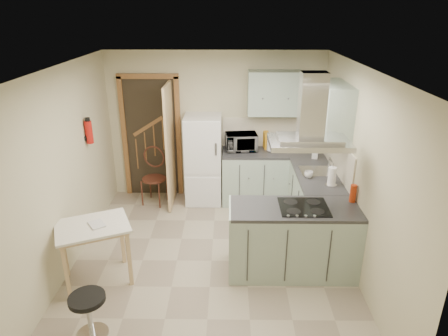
{
  "coord_description": "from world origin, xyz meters",
  "views": [
    {
      "loc": [
        0.22,
        -4.44,
        3.14
      ],
      "look_at": [
        0.16,
        0.45,
        1.15
      ],
      "focal_mm": 32.0,
      "sensor_mm": 36.0,
      "label": 1
    }
  ],
  "objects_px": {
    "fridge": "(203,160)",
    "peninsula": "(293,240)",
    "microwave": "(241,142)",
    "bentwood_chair": "(154,179)",
    "drop_leaf_table": "(96,253)",
    "extractor_hood": "(309,142)",
    "stool": "(90,316)"
  },
  "relations": [
    {
      "from": "drop_leaf_table",
      "to": "bentwood_chair",
      "type": "xyz_separation_m",
      "value": [
        0.33,
        2.1,
        0.06
      ]
    },
    {
      "from": "fridge",
      "to": "microwave",
      "type": "xyz_separation_m",
      "value": [
        0.63,
        0.08,
        0.29
      ]
    },
    {
      "from": "fridge",
      "to": "stool",
      "type": "distance_m",
      "value": 3.29
    },
    {
      "from": "peninsula",
      "to": "bentwood_chair",
      "type": "bearing_deg",
      "value": 137.79
    },
    {
      "from": "fridge",
      "to": "microwave",
      "type": "distance_m",
      "value": 0.7
    },
    {
      "from": "fridge",
      "to": "stool",
      "type": "xyz_separation_m",
      "value": [
        -0.97,
        -3.1,
        -0.51
      ]
    },
    {
      "from": "peninsula",
      "to": "bentwood_chair",
      "type": "relative_size",
      "value": 1.75
    },
    {
      "from": "peninsula",
      "to": "microwave",
      "type": "distance_m",
      "value": 2.22
    },
    {
      "from": "drop_leaf_table",
      "to": "microwave",
      "type": "relative_size",
      "value": 1.6
    },
    {
      "from": "fridge",
      "to": "peninsula",
      "type": "distance_m",
      "value": 2.35
    },
    {
      "from": "bentwood_chair",
      "to": "stool",
      "type": "distance_m",
      "value": 3.0
    },
    {
      "from": "microwave",
      "to": "fridge",
      "type": "bearing_deg",
      "value": -179.15
    },
    {
      "from": "extractor_hood",
      "to": "stool",
      "type": "relative_size",
      "value": 1.84
    },
    {
      "from": "fridge",
      "to": "microwave",
      "type": "relative_size",
      "value": 2.93
    },
    {
      "from": "stool",
      "to": "microwave",
      "type": "relative_size",
      "value": 0.95
    },
    {
      "from": "bentwood_chair",
      "to": "microwave",
      "type": "xyz_separation_m",
      "value": [
        1.47,
        0.19,
        0.6
      ]
    },
    {
      "from": "drop_leaf_table",
      "to": "microwave",
      "type": "distance_m",
      "value": 2.98
    },
    {
      "from": "extractor_hood",
      "to": "stool",
      "type": "bearing_deg",
      "value": -154.03
    },
    {
      "from": "fridge",
      "to": "drop_leaf_table",
      "type": "relative_size",
      "value": 1.83
    },
    {
      "from": "extractor_hood",
      "to": "bentwood_chair",
      "type": "distance_m",
      "value": 3.13
    },
    {
      "from": "stool",
      "to": "fridge",
      "type": "bearing_deg",
      "value": 72.56
    },
    {
      "from": "fridge",
      "to": "stool",
      "type": "height_order",
      "value": "fridge"
    },
    {
      "from": "peninsula",
      "to": "microwave",
      "type": "height_order",
      "value": "microwave"
    },
    {
      "from": "bentwood_chair",
      "to": "peninsula",
      "type": "bearing_deg",
      "value": -26.86
    },
    {
      "from": "drop_leaf_table",
      "to": "microwave",
      "type": "height_order",
      "value": "microwave"
    },
    {
      "from": "extractor_hood",
      "to": "microwave",
      "type": "xyz_separation_m",
      "value": [
        -0.69,
        2.06,
        -0.68
      ]
    },
    {
      "from": "fridge",
      "to": "drop_leaf_table",
      "type": "xyz_separation_m",
      "value": [
        -1.17,
        -2.21,
        -0.37
      ]
    },
    {
      "from": "fridge",
      "to": "peninsula",
      "type": "relative_size",
      "value": 0.97
    },
    {
      "from": "drop_leaf_table",
      "to": "bentwood_chair",
      "type": "bearing_deg",
      "value": 57.17
    },
    {
      "from": "fridge",
      "to": "drop_leaf_table",
      "type": "bearing_deg",
      "value": -117.94
    },
    {
      "from": "peninsula",
      "to": "extractor_hood",
      "type": "distance_m",
      "value": 1.27
    },
    {
      "from": "peninsula",
      "to": "stool",
      "type": "height_order",
      "value": "peninsula"
    }
  ]
}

